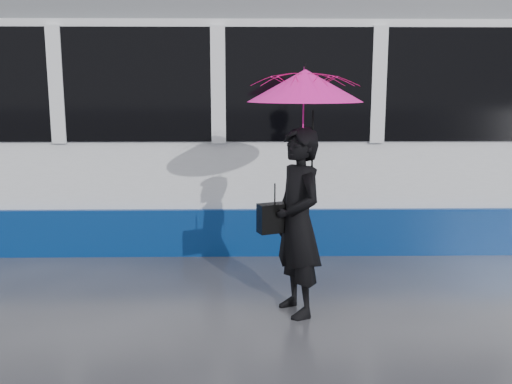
{
  "coord_description": "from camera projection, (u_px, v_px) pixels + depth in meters",
  "views": [
    {
      "loc": [
        0.5,
        -5.92,
        2.2
      ],
      "look_at": [
        0.6,
        -0.07,
        1.1
      ],
      "focal_mm": 40.0,
      "sensor_mm": 36.0,
      "label": 1
    }
  ],
  "objects": [
    {
      "name": "ground",
      "position": [
        201.0,
        290.0,
        6.22
      ],
      "size": [
        90.0,
        90.0,
        0.0
      ],
      "primitive_type": "plane",
      "color": "#2E2E34",
      "rests_on": "ground"
    },
    {
      "name": "rails",
      "position": [
        214.0,
        231.0,
        8.67
      ],
      "size": [
        34.0,
        1.51,
        0.02
      ],
      "color": "#3F3D38",
      "rests_on": "ground"
    },
    {
      "name": "tram",
      "position": [
        120.0,
        124.0,
        8.35
      ],
      "size": [
        26.0,
        2.56,
        3.35
      ],
      "color": "white",
      "rests_on": "ground"
    },
    {
      "name": "woman",
      "position": [
        298.0,
        223.0,
        5.44
      ],
      "size": [
        0.65,
        0.78,
        1.82
      ],
      "primitive_type": "imported",
      "rotation": [
        0.0,
        0.0,
        -1.19
      ],
      "color": "black",
      "rests_on": "ground"
    },
    {
      "name": "umbrella",
      "position": [
        305.0,
        108.0,
        5.24
      ],
      "size": [
        1.39,
        1.39,
        1.23
      ],
      "rotation": [
        0.0,
        0.0,
        0.38
      ],
      "color": "#E8138A",
      "rests_on": "ground"
    },
    {
      "name": "handbag",
      "position": [
        275.0,
        218.0,
        5.45
      ],
      "size": [
        0.35,
        0.25,
        0.46
      ],
      "rotation": [
        0.0,
        0.0,
        0.38
      ],
      "color": "black",
      "rests_on": "ground"
    }
  ]
}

